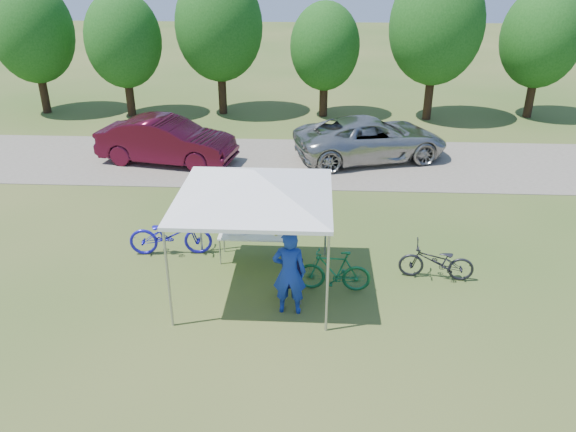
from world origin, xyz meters
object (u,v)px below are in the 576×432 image
object	(u,v)px
folding_table	(254,235)
folding_chair	(292,276)
cooler	(236,227)
sedan	(167,141)
bike_blue	(170,234)
cyclist	(289,272)
bike_dark	(436,262)
minivan	(371,138)
bike_green	(334,271)

from	to	relation	value
folding_table	folding_chair	xyz separation A→B (m)	(0.96, -1.55, -0.13)
cooler	sedan	bearing A→B (deg)	116.71
bike_blue	sedan	size ratio (longest dim) A/B	0.42
cyclist	bike_dark	bearing A→B (deg)	-154.04
bike_blue	minivan	bearing A→B (deg)	-42.30
bike_blue	minivan	world-z (taller)	minivan
folding_table	bike_blue	size ratio (longest dim) A/B	0.84
bike_green	minivan	distance (m)	8.65
cooler	cyclist	size ratio (longest dim) A/B	0.23
cooler	bike_dark	xyz separation A→B (m)	(4.55, -0.67, -0.40)
folding_table	bike_green	bearing A→B (deg)	-34.35
folding_chair	cyclist	distance (m)	0.69
bike_green	sedan	world-z (taller)	sedan
bike_green	sedan	distance (m)	9.56
bike_blue	bike_green	bearing A→B (deg)	-115.36
minivan	folding_table	bearing A→B (deg)	139.13
cyclist	folding_table	bearing A→B (deg)	-64.46
cooler	minivan	bearing A→B (deg)	62.90
bike_blue	bike_dark	xyz separation A→B (m)	(6.16, -0.82, -0.09)
folding_table	minivan	world-z (taller)	minivan
cooler	cyclist	xyz separation A→B (m)	(1.35, -2.10, 0.09)
bike_green	cyclist	bearing A→B (deg)	-44.62
bike_dark	sedan	world-z (taller)	sedan
minivan	folding_chair	bearing A→B (deg)	148.69
minivan	bike_blue	bearing A→B (deg)	126.65
folding_chair	bike_dark	world-z (taller)	bike_dark
bike_dark	sedan	bearing A→B (deg)	-126.07
sedan	folding_chair	bearing A→B (deg)	-139.51
cooler	sedan	world-z (taller)	sedan
bike_green	folding_chair	bearing A→B (deg)	-68.79
bike_green	sedan	size ratio (longest dim) A/B	0.34
bike_dark	sedan	xyz separation A→B (m)	(-7.83, 7.19, 0.36)
bike_blue	sedan	bearing A→B (deg)	9.21
bike_dark	folding_table	bearing A→B (deg)	-92.70
bike_dark	bike_blue	bearing A→B (deg)	-91.07
folding_table	minivan	bearing A→B (deg)	65.61
folding_table	folding_chair	size ratio (longest dim) A/B	1.94
folding_chair	bike_blue	bearing A→B (deg)	149.76
folding_chair	cooler	size ratio (longest dim) A/B	2.05
cyclist	bike_dark	xyz separation A→B (m)	(3.20, 1.44, -0.49)
cooler	minivan	size ratio (longest dim) A/B	0.08
bike_blue	minivan	xyz separation A→B (m)	(5.33, 7.11, 0.23)
bike_blue	minivan	distance (m)	8.89
cyclist	bike_dark	distance (m)	3.54
bike_green	cooler	bearing A→B (deg)	-116.58
folding_table	bike_dark	bearing A→B (deg)	-9.19
bike_dark	minivan	bearing A→B (deg)	-167.52
bike_blue	cyclist	bearing A→B (deg)	-132.66
bike_blue	bike_green	world-z (taller)	bike_blue
folding_chair	sedan	xyz separation A→B (m)	(-4.66, 8.08, 0.29)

